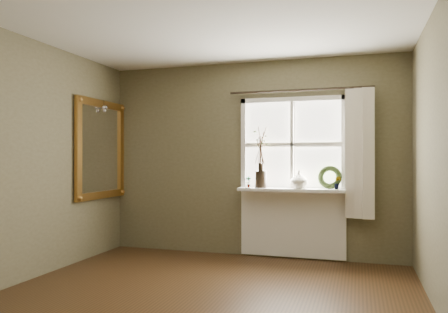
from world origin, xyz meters
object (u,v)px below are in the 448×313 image
Objects in this scene: gilt_mirror at (101,149)px; wreath at (330,180)px; cream_vase at (299,180)px; dark_jug at (261,179)px.

wreath is at bearing 8.73° from gilt_mirror.
gilt_mirror reaches higher than wreath.
gilt_mirror reaches higher than cream_vase.
wreath reaches higher than dark_jug.
wreath reaches higher than cream_vase.
cream_vase is 0.76× the size of wreath.
cream_vase is 0.17× the size of gilt_mirror.
cream_vase is (0.49, 0.00, 0.00)m from dark_jug.
wreath is (0.87, 0.04, 0.00)m from dark_jug.
wreath is 3.06m from gilt_mirror.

